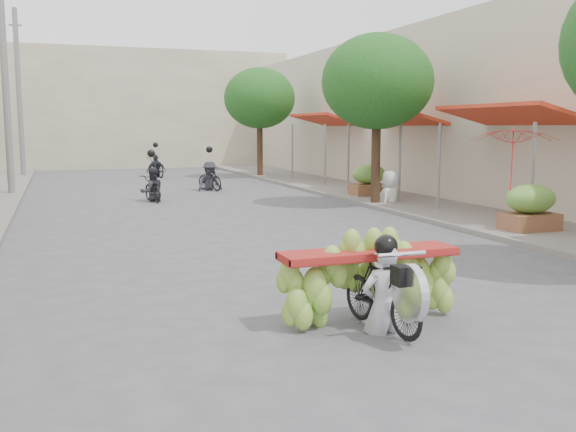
# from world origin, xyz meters

# --- Properties ---
(sidewalk_right) EXTENTS (4.00, 60.00, 0.12)m
(sidewalk_right) POSITION_xyz_m (7.00, 15.00, 0.06)
(sidewalk_right) COLOR slate
(sidewalk_right) RESTS_ON ground
(shophouse_row_right) EXTENTS (9.77, 40.00, 6.00)m
(shophouse_row_right) POSITION_xyz_m (11.99, 14.00, 3.00)
(shophouse_row_right) COLOR beige
(shophouse_row_right) RESTS_ON ground
(far_building) EXTENTS (20.00, 6.00, 7.00)m
(far_building) POSITION_xyz_m (0.00, 38.00, 3.50)
(far_building) COLOR #BBB194
(far_building) RESTS_ON ground
(utility_pole_far) EXTENTS (0.60, 0.24, 8.00)m
(utility_pole_far) POSITION_xyz_m (-5.40, 21.00, 4.03)
(utility_pole_far) COLOR slate
(utility_pole_far) RESTS_ON ground
(utility_pole_back) EXTENTS (0.60, 0.24, 8.00)m
(utility_pole_back) POSITION_xyz_m (-5.40, 30.00, 4.03)
(utility_pole_back) COLOR slate
(utility_pole_back) RESTS_ON ground
(street_tree_mid) EXTENTS (3.40, 3.40, 5.25)m
(street_tree_mid) POSITION_xyz_m (5.40, 14.00, 3.78)
(street_tree_mid) COLOR #3A2719
(street_tree_mid) RESTS_ON ground
(street_tree_far) EXTENTS (3.40, 3.40, 5.25)m
(street_tree_far) POSITION_xyz_m (5.40, 26.00, 3.78)
(street_tree_far) COLOR #3A2719
(street_tree_far) RESTS_ON ground
(produce_crate_mid) EXTENTS (1.20, 0.88, 1.16)m
(produce_crate_mid) POSITION_xyz_m (6.20, 8.00, 0.71)
(produce_crate_mid) COLOR brown
(produce_crate_mid) RESTS_ON ground
(produce_crate_far) EXTENTS (1.20, 0.88, 1.16)m
(produce_crate_far) POSITION_xyz_m (6.20, 16.00, 0.71)
(produce_crate_far) COLOR brown
(produce_crate_far) RESTS_ON ground
(banana_motorbike) EXTENTS (2.28, 1.78, 1.96)m
(banana_motorbike) POSITION_xyz_m (-0.22, 3.15, 0.67)
(banana_motorbike) COLOR black
(banana_motorbike) RESTS_ON ground
(market_umbrella) EXTENTS (2.43, 2.43, 1.73)m
(market_umbrella) POSITION_xyz_m (5.83, 8.21, 2.47)
(market_umbrella) COLOR red
(market_umbrella) RESTS_ON ground
(pedestrian) EXTENTS (1.09, 1.05, 1.92)m
(pedestrian) POSITION_xyz_m (5.95, 14.07, 1.08)
(pedestrian) COLOR white
(pedestrian) RESTS_ON ground
(bg_motorbike_a) EXTENTS (0.86, 1.56, 1.95)m
(bg_motorbike_a) POSITION_xyz_m (-0.93, 17.61, 0.77)
(bg_motorbike_a) COLOR black
(bg_motorbike_a) RESTS_ON ground
(bg_motorbike_b) EXTENTS (1.18, 1.60, 1.95)m
(bg_motorbike_b) POSITION_xyz_m (1.68, 20.56, 0.87)
(bg_motorbike_b) COLOR black
(bg_motorbike_b) RESTS_ON ground
(bg_motorbike_c) EXTENTS (1.06, 1.81, 1.95)m
(bg_motorbike_c) POSITION_xyz_m (0.68, 27.80, 0.78)
(bg_motorbike_c) COLOR black
(bg_motorbike_c) RESTS_ON ground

